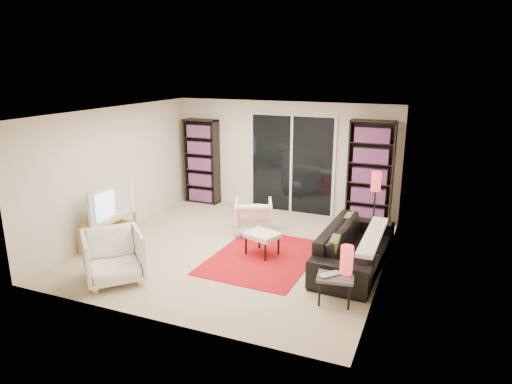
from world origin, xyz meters
TOP-DOWN VIEW (x-y plane):
  - floor at (0.00, 0.00)m, footprint 5.00×5.00m
  - wall_back at (0.00, 2.50)m, footprint 5.00×0.02m
  - wall_front at (0.00, -2.50)m, footprint 5.00×0.02m
  - wall_left at (-2.50, 0.00)m, footprint 0.02×5.00m
  - wall_right at (2.50, 0.00)m, footprint 0.02×5.00m
  - ceiling at (0.00, 0.00)m, footprint 5.00×5.00m
  - sliding_door at (0.20, 2.46)m, footprint 1.92×0.08m
  - bookshelf_left at (-1.95, 2.33)m, footprint 0.80×0.30m
  - bookshelf_right at (1.90, 2.33)m, footprint 0.90×0.30m
  - tv_stand at (-2.22, -0.65)m, footprint 0.38×1.19m
  - tv at (-2.20, -0.65)m, footprint 0.25×1.07m
  - rug at (0.57, -0.15)m, footprint 1.71×2.26m
  - sofa at (2.05, 0.09)m, footprint 0.99×2.32m
  - armchair_back at (-0.04, 0.89)m, footprint 0.92×0.93m
  - armchair_front at (-1.20, -1.79)m, footprint 1.18×1.18m
  - ottoman at (0.51, -0.05)m, footprint 0.65×0.59m
  - side_table at (2.02, -1.14)m, footprint 0.55×0.55m
  - laptop at (1.99, -1.23)m, footprint 0.38×0.39m
  - table_lamp at (2.14, -1.05)m, footprint 0.18×0.18m
  - floor_lamp at (2.14, 1.38)m, footprint 0.20×0.20m

SIDE VIEW (x-z plane):
  - floor at x=0.00m, z-range 0.00..0.00m
  - rug at x=0.57m, z-range 0.00..0.01m
  - tv_stand at x=-2.22m, z-range 0.01..0.51m
  - armchair_back at x=-0.04m, z-range 0.00..0.65m
  - sofa at x=2.05m, z-range 0.00..0.67m
  - ottoman at x=0.51m, z-range 0.14..0.54m
  - side_table at x=2.02m, z-range 0.16..0.56m
  - armchair_front at x=-1.20m, z-range 0.00..0.77m
  - laptop at x=1.99m, z-range 0.40..0.43m
  - table_lamp at x=2.14m, z-range 0.40..0.80m
  - tv at x=-2.20m, z-range 0.50..1.11m
  - bookshelf_left at x=-1.95m, z-range 0.00..1.95m
  - floor_lamp at x=2.14m, z-range 0.33..1.63m
  - sliding_door at x=0.20m, z-range -0.03..2.13m
  - bookshelf_right at x=1.90m, z-range 0.00..2.10m
  - wall_back at x=0.00m, z-range 0.00..2.40m
  - wall_front at x=0.00m, z-range 0.00..2.40m
  - wall_left at x=-2.50m, z-range 0.00..2.40m
  - wall_right at x=2.50m, z-range 0.00..2.40m
  - ceiling at x=0.00m, z-range 2.39..2.41m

